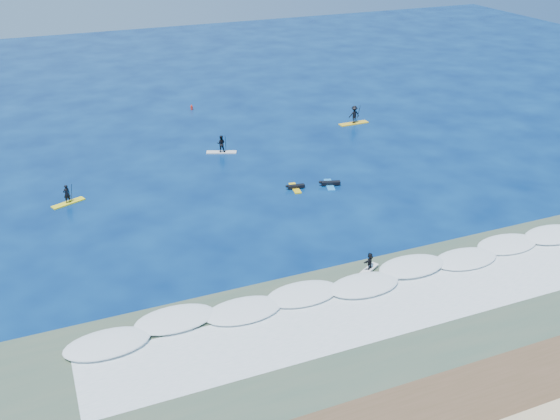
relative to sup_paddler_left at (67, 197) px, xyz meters
name	(u,v)px	position (x,y,z in m)	size (l,w,h in m)	color
ground	(286,219)	(15.20, -9.23, -0.59)	(160.00, 160.00, 0.00)	#031744
wet_sand_strip	(457,410)	(15.20, -30.73, -0.59)	(90.00, 5.00, 0.08)	#503D25
shallow_water	(379,322)	(15.20, -23.23, -0.59)	(90.00, 13.00, 0.01)	#3D5341
breaking_wave	(346,287)	(15.20, -19.23, -0.59)	(40.00, 6.00, 0.30)	white
whitewater	(370,313)	(15.20, -22.23, -0.59)	(34.00, 5.00, 0.02)	silver
sup_paddler_left	(67,197)	(0.00, 0.00, 0.00)	(2.75, 1.65, 1.89)	yellow
sup_paddler_center	(221,145)	(14.83, 5.87, 0.17)	(2.95, 1.72, 2.03)	silver
sup_paddler_right	(354,116)	(30.72, 8.48, 0.32)	(3.34, 0.90, 2.33)	yellow
prone_paddler_near	(295,187)	(18.12, -4.41, -0.44)	(1.69, 2.17, 0.44)	yellow
prone_paddler_far	(330,184)	(21.12, -4.93, -0.42)	(1.85, 2.44, 0.49)	#1C7ED4
wave_surfer	(370,262)	(17.42, -18.20, 0.15)	(1.76, 1.30, 1.27)	white
marker_buoy	(192,107)	(15.72, 20.01, -0.30)	(0.28, 0.28, 0.66)	red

